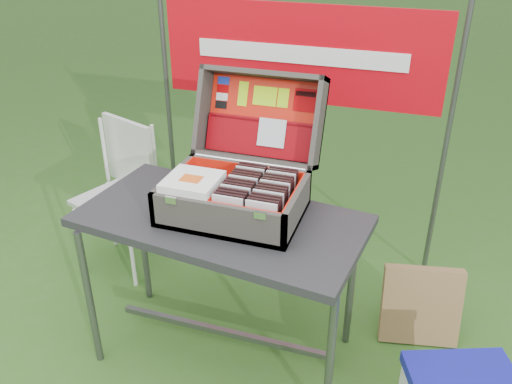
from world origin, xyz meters
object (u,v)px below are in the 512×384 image
(cardboard_box, at_px, (421,306))
(table, at_px, (223,288))
(chair, at_px, (117,202))
(suitcase, at_px, (237,155))

(cardboard_box, bearing_deg, table, -167.54)
(table, bearing_deg, chair, 157.30)
(table, distance_m, chair, 1.02)
(suitcase, xyz_separation_m, chair, (-0.93, 0.40, -0.62))
(chair, distance_m, cardboard_box, 1.84)
(suitcase, distance_m, cardboard_box, 1.27)
(suitcase, bearing_deg, cardboard_box, 19.15)
(chair, bearing_deg, suitcase, -2.55)
(chair, relative_size, cardboard_box, 2.16)
(cardboard_box, bearing_deg, suitcase, -172.14)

